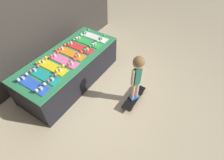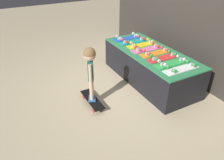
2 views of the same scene
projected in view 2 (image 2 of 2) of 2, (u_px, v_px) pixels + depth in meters
The scene contains 13 objects.
ground_plane at pixel (124, 86), 4.09m from camera, with size 16.00×16.00×0.00m, color beige.
back_wall at pixel (186, 14), 4.00m from camera, with size 4.68×0.10×2.37m.
display_rack at pixel (150, 66), 4.16m from camera, with size 2.03×0.87×0.59m.
skateboard_blue_on_rack at pixel (127, 38), 4.59m from camera, with size 0.18×0.61×0.09m.
skateboard_teal_on_rack at pixel (133, 41), 4.42m from camera, with size 0.18×0.61×0.09m.
skateboard_yellow_on_rack at pixel (142, 44), 4.27m from camera, with size 0.18×0.61×0.09m.
skateboard_pink_on_rack at pixel (147, 49), 4.08m from camera, with size 0.18×0.61×0.09m.
skateboard_orange_on_rack at pixel (156, 53), 3.93m from camera, with size 0.18×0.61×0.09m.
skateboard_red_on_rack at pixel (163, 58), 3.75m from camera, with size 0.18×0.61×0.09m.
skateboard_green_on_rack at pixel (171, 63), 3.57m from camera, with size 0.18×0.61×0.09m.
skateboard_white_on_rack at pixel (181, 69), 3.39m from camera, with size 0.18×0.61×0.09m.
skateboard_on_floor at pixel (92, 100), 3.59m from camera, with size 0.63×0.18×0.09m.
child at pixel (90, 65), 3.26m from camera, with size 0.20×0.18×0.90m.
Camera 2 is at (2.94, -1.84, 2.19)m, focal length 35.00 mm.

